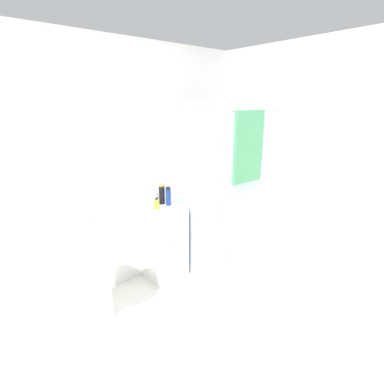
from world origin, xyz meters
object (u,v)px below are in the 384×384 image
Objects in this scene: sink at (99,253)px; soap_dispenser at (156,204)px; shampoo_bottle_blue at (168,196)px; lotion_bottle_white at (156,200)px; shampoo_bottle_tall_black at (162,194)px.

soap_dispenser is (0.73, 0.20, 0.23)m from sink.
soap_dispenser is at bearing 15.53° from sink.
shampoo_bottle_blue is (0.90, 0.22, 0.28)m from sink.
shampoo_bottle_blue is 0.14m from lotion_bottle_white.
lotion_bottle_white is (-0.10, 0.09, -0.04)m from shampoo_bottle_blue.
lotion_bottle_white reaches higher than soap_dispenser.
shampoo_bottle_tall_black is at bearing -7.62° from lotion_bottle_white.
shampoo_bottle_tall_black is (0.87, 0.30, 0.29)m from sink.
shampoo_bottle_blue is (0.03, -0.08, -0.01)m from shampoo_bottle_tall_black.
sink is 4.81× the size of shampoo_bottle_blue.
soap_dispenser is 0.17m from shampoo_bottle_blue.
lotion_bottle_white is (0.80, 0.31, 0.24)m from sink.
soap_dispenser is 0.87× the size of lotion_bottle_white.
shampoo_bottle_blue is at bearing -73.16° from shampoo_bottle_tall_black.
sink is 0.97m from shampoo_bottle_tall_black.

